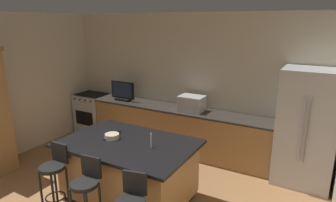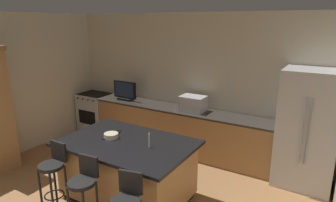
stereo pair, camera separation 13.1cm
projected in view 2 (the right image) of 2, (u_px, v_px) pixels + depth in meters
wall_back at (191, 82)px, 6.04m from camera, size 6.14×0.12×2.80m
wall_left at (14, 86)px, 5.75m from camera, size 0.12×4.53×2.80m
counter_back at (179, 130)px, 6.01m from camera, size 3.87×0.62×0.92m
kitchen_island at (128, 169)px, 4.38m from camera, size 1.95×1.29×0.92m
refrigerator at (308, 129)px, 4.64m from camera, size 0.88×0.77×1.92m
range_oven at (96, 112)px, 7.15m from camera, size 0.75×0.63×0.94m
microwave at (193, 103)px, 5.69m from camera, size 0.48×0.36×0.30m
tv_monitor at (125, 91)px, 6.45m from camera, size 0.58×0.16×0.43m
sink_faucet_back at (181, 101)px, 5.94m from camera, size 0.02×0.02×0.24m
sink_faucet_island at (149, 140)px, 4.03m from camera, size 0.02×0.02×0.22m
bar_stool_left at (54, 171)px, 4.04m from camera, size 0.34×0.34×1.01m
bar_stool_center at (84, 188)px, 3.63m from camera, size 0.34×0.35×1.01m
fruit_bowl at (111, 136)px, 4.39m from camera, size 0.22×0.22×0.07m
cell_phone at (118, 132)px, 4.62m from camera, size 0.13×0.17×0.01m
tv_remote at (106, 137)px, 4.41m from camera, size 0.10×0.17×0.02m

